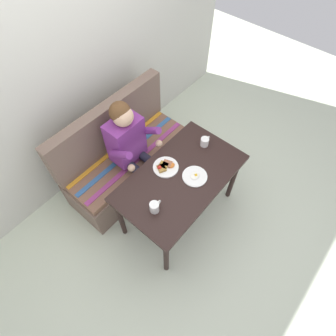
# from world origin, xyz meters

# --- Properties ---
(ground_plane) EXTENTS (8.00, 8.00, 0.00)m
(ground_plane) POSITION_xyz_m (0.00, 0.00, 0.00)
(ground_plane) COLOR beige
(back_wall) EXTENTS (4.40, 0.10, 2.60)m
(back_wall) POSITION_xyz_m (0.00, 1.27, 1.30)
(back_wall) COLOR beige
(back_wall) RESTS_ON ground
(table) EXTENTS (1.20, 0.70, 0.73)m
(table) POSITION_xyz_m (0.00, 0.00, 0.65)
(table) COLOR black
(table) RESTS_ON ground
(couch) EXTENTS (1.44, 0.56, 1.00)m
(couch) POSITION_xyz_m (0.00, 0.76, 0.33)
(couch) COLOR #6F594D
(couch) RESTS_ON ground
(person) EXTENTS (0.45, 0.61, 1.21)m
(person) POSITION_xyz_m (-0.03, 0.59, 0.74)
(person) COLOR #762E82
(person) RESTS_ON ground
(plate_breakfast) EXTENTS (0.23, 0.23, 0.05)m
(plate_breakfast) POSITION_xyz_m (-0.02, 0.17, 0.74)
(plate_breakfast) COLOR white
(plate_breakfast) RESTS_ON table
(plate_eggs) EXTENTS (0.22, 0.22, 0.04)m
(plate_eggs) POSITION_xyz_m (0.08, -0.10, 0.74)
(plate_eggs) COLOR white
(plate_eggs) RESTS_ON table
(coffee_mug) EXTENTS (0.12, 0.08, 0.10)m
(coffee_mug) POSITION_xyz_m (-0.40, -0.05, 0.78)
(coffee_mug) COLOR white
(coffee_mug) RESTS_ON table
(coffee_mug_second) EXTENTS (0.12, 0.08, 0.09)m
(coffee_mug_second) POSITION_xyz_m (0.43, 0.06, 0.78)
(coffee_mug_second) COLOR white
(coffee_mug_second) RESTS_ON table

